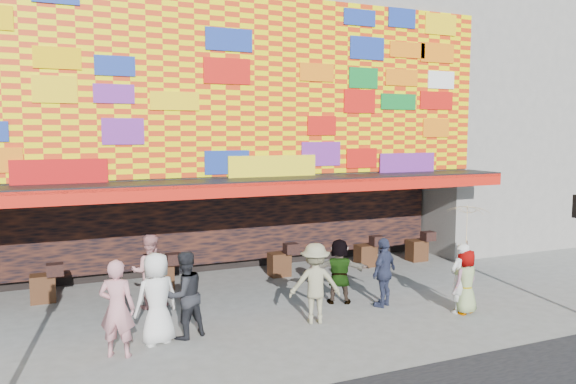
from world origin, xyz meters
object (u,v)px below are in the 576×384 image
ped_b (117,308)px  ped_c (184,295)px  ped_h (460,278)px  ped_f (339,271)px  ped_d (315,283)px  ped_g (466,281)px  ped_i (150,271)px  ped_e (384,272)px  ped_a (157,298)px  parasol (468,224)px

ped_b → ped_c: (1.41, 0.48, -0.03)m
ped_c → ped_h: size_ratio=1.09×
ped_c → ped_f: bearing=171.3°
ped_d → ped_h: (3.48, -0.75, -0.07)m
ped_g → ped_i: ped_i is taller
ped_c → ped_g: 6.57m
ped_e → ped_g: (1.47, -1.24, -0.08)m
ped_a → ped_b: 0.90m
ped_b → ped_c: size_ratio=1.04×
ped_d → ped_i: ped_i is taller
ped_c → parasol: bearing=150.5°
ped_b → parasol: parasol is taller
ped_d → ped_e: ped_d is taller
ped_c → ped_e: size_ratio=1.07×
ped_d → ped_f: size_ratio=1.10×
ped_g → ped_h: 0.15m
ped_c → ped_g: (6.48, -1.10, -0.14)m
ped_f → parasol: (2.35, -1.92, 1.33)m
ped_c → ped_i: ped_c is taller
ped_a → ped_f: bearing=174.9°
ped_h → ped_e: bearing=-50.8°
ped_f → parasol: parasol is taller
ped_d → ped_i: bearing=-21.0°
ped_c → ped_h: (6.39, -1.00, -0.08)m
ped_a → ped_b: size_ratio=0.99×
parasol → ped_e: bearing=139.8°
ped_i → ped_c: bearing=108.0°
ped_c → parasol: parasol is taller
ped_d → ped_g: 3.67m
ped_h → parasol: size_ratio=0.90×
ped_h → ped_i: ped_i is taller
ped_a → ped_c: bearing=174.4°
ped_c → ped_d: 2.92m
ped_g → parasol: parasol is taller
ped_b → ped_e: (6.42, 0.63, -0.09)m
ped_e → parasol: size_ratio=0.92×
ped_h → parasol: (0.09, -0.10, 1.32)m
ped_g → ped_h: ped_h is taller
ped_b → ped_f: ped_b is taller
ped_b → ped_f: 5.69m
ped_i → parasol: bearing=163.5°
ped_g → ped_c: bearing=-25.6°
ped_c → ped_e: ped_c is taller
ped_f → parasol: size_ratio=0.88×
ped_e → ped_d: bearing=-17.8°
ped_d → ped_g: bearing=-175.6°
ped_d → ped_g: size_ratio=1.17×
ped_a → ped_f: (4.72, 0.93, -0.12)m
ped_c → ped_g: size_ratio=1.18×
ped_d → ped_g: ped_d is taller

